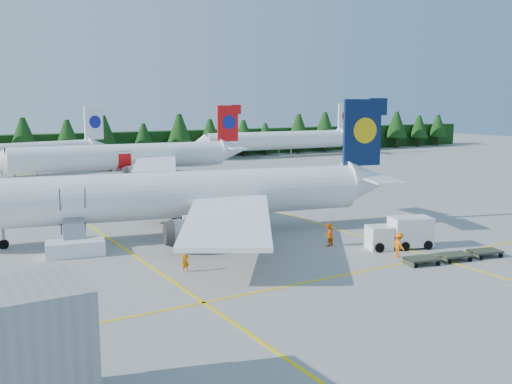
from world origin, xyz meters
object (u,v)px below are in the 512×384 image
airliner_navy (159,197)px  airstairs (75,243)px  airliner_red (118,157)px  service_truck (399,233)px

airliner_navy → airstairs: (-7.97, -1.98, -2.84)m
airliner_red → airstairs: 46.67m
airliner_red → airstairs: size_ratio=6.03×
airliner_red → airstairs: bearing=-106.9°
airliner_red → airliner_navy: bearing=-97.8°
airliner_navy → service_truck: 21.13m
airliner_navy → service_truck: (15.68, -13.95, -2.43)m
airliner_red → airstairs: (-17.20, -43.30, -2.62)m
service_truck → airliner_navy: bearing=157.5°
airliner_navy → airstairs: 8.69m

